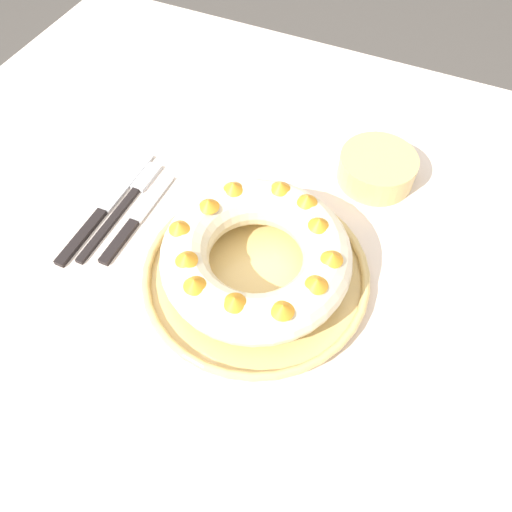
{
  "coord_description": "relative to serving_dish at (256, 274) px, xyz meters",
  "views": [
    {
      "loc": [
        0.17,
        -0.33,
        1.35
      ],
      "look_at": [
        0.01,
        0.02,
        0.8
      ],
      "focal_mm": 35.0,
      "sensor_mm": 36.0,
      "label": 1
    }
  ],
  "objects": [
    {
      "name": "ground_plane",
      "position": [
        -0.01,
        -0.02,
        -0.75
      ],
      "size": [
        8.0,
        8.0,
        0.0
      ],
      "primitive_type": "plane",
      "color": "#4C4742"
    },
    {
      "name": "side_bowl",
      "position": [
        0.1,
        0.26,
        0.01
      ],
      "size": [
        0.13,
        0.13,
        0.05
      ],
      "primitive_type": "cylinder",
      "color": "tan",
      "rests_on": "dining_table"
    },
    {
      "name": "serving_dish",
      "position": [
        0.0,
        0.0,
        0.0
      ],
      "size": [
        0.32,
        0.32,
        0.02
      ],
      "color": "tan",
      "rests_on": "dining_table"
    },
    {
      "name": "serving_knife",
      "position": [
        -0.27,
        0.01,
        -0.01
      ],
      "size": [
        0.02,
        0.25,
        0.01
      ],
      "rotation": [
        0.0,
        0.0,
        0.0
      ],
      "color": "black",
      "rests_on": "dining_table"
    },
    {
      "name": "dining_table",
      "position": [
        -0.01,
        -0.02,
        -0.09
      ],
      "size": [
        1.36,
        1.24,
        0.74
      ],
      "color": "beige",
      "rests_on": "ground_plane"
    },
    {
      "name": "cake_knife",
      "position": [
        -0.21,
        0.01,
        -0.01
      ],
      "size": [
        0.02,
        0.19,
        0.01
      ],
      "rotation": [
        0.0,
        0.0,
        0.06
      ],
      "color": "black",
      "rests_on": "dining_table"
    },
    {
      "name": "fork",
      "position": [
        -0.25,
        0.04,
        -0.01
      ],
      "size": [
        0.02,
        0.22,
        0.01
      ],
      "rotation": [
        0.0,
        0.0,
        0.06
      ],
      "color": "black",
      "rests_on": "dining_table"
    },
    {
      "name": "bundt_cake",
      "position": [
        0.0,
        -0.0,
        0.05
      ],
      "size": [
        0.26,
        0.26,
        0.08
      ],
      "color": "beige",
      "rests_on": "serving_dish"
    }
  ]
}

